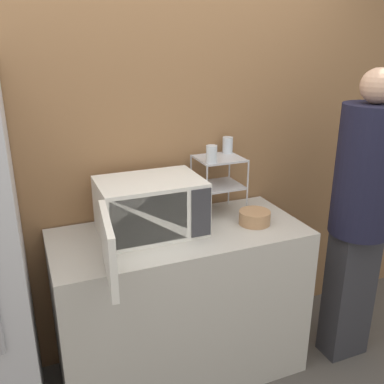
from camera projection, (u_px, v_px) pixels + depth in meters
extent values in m
cube|color=olive|center=(158.00, 153.00, 2.56)|extent=(8.00, 0.06, 2.60)
cube|color=#B7B2A8|center=(181.00, 304.00, 2.53)|extent=(1.41, 0.64, 0.94)
cube|color=silver|center=(150.00, 206.00, 2.32)|extent=(0.56, 0.38, 0.30)
cube|color=#B7B2A8|center=(150.00, 221.00, 2.13)|extent=(0.40, 0.01, 0.26)
cube|color=#333338|center=(201.00, 213.00, 2.23)|extent=(0.11, 0.01, 0.27)
cube|color=silver|center=(108.00, 248.00, 1.85)|extent=(0.08, 0.43, 0.29)
cylinder|color=#B2B2B7|center=(207.00, 195.00, 2.42)|extent=(0.01, 0.01, 0.35)
cylinder|color=#B2B2B7|center=(247.00, 189.00, 2.52)|extent=(0.01, 0.01, 0.35)
cylinder|color=#B2B2B7|center=(191.00, 182.00, 2.63)|extent=(0.01, 0.01, 0.35)
cylinder|color=#B2B2B7|center=(229.00, 177.00, 2.72)|extent=(0.01, 0.01, 0.35)
cube|color=#B2B2B7|center=(219.00, 185.00, 2.57)|extent=(0.26, 0.24, 0.01)
cube|color=#B2B2B7|center=(219.00, 158.00, 2.52)|extent=(0.26, 0.24, 0.01)
cylinder|color=silver|center=(212.00, 154.00, 2.40)|extent=(0.06, 0.06, 0.10)
cylinder|color=silver|center=(228.00, 145.00, 2.60)|extent=(0.06, 0.06, 0.10)
cylinder|color=#AD7F56|center=(254.00, 223.00, 2.47)|extent=(0.10, 0.10, 0.01)
cylinder|color=#AD7F56|center=(255.00, 217.00, 2.46)|extent=(0.18, 0.18, 0.08)
cube|color=#2D2D33|center=(348.00, 294.00, 2.69)|extent=(0.28, 0.17, 0.86)
cylinder|color=black|center=(366.00, 171.00, 2.42)|extent=(0.35, 0.35, 0.76)
sphere|color=tan|center=(378.00, 86.00, 2.26)|extent=(0.19, 0.19, 0.19)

